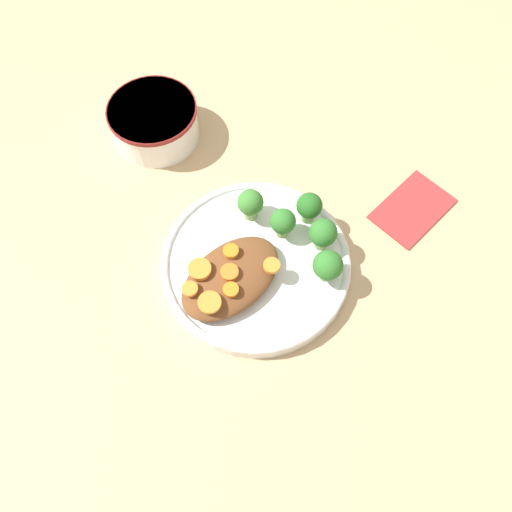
{
  "coord_description": "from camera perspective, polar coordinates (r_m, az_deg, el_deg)",
  "views": [
    {
      "loc": [
        -0.18,
        -0.2,
        0.58
      ],
      "look_at": [
        0.0,
        0.0,
        0.03
      ],
      "focal_mm": 35.0,
      "sensor_mm": 36.0,
      "label": 1
    }
  ],
  "objects": [
    {
      "name": "broccoli_floret_4",
      "position": [
        0.61,
        3.09,
        3.86
      ],
      "size": [
        0.03,
        0.03,
        0.05
      ],
      "color": "#759E51",
      "rests_on": "plate"
    },
    {
      "name": "carrot_slice_1",
      "position": [
        0.57,
        -5.33,
        -5.3
      ],
      "size": [
        0.03,
        0.03,
        0.0
      ],
      "primitive_type": "cylinder",
      "color": "orange",
      "rests_on": "stew_mound"
    },
    {
      "name": "napkin",
      "position": [
        0.71,
        17.48,
        5.24
      ],
      "size": [
        0.11,
        0.07,
        0.01
      ],
      "rotation": [
        0.0,
        0.0,
        0.03
      ],
      "color": "#B73333",
      "rests_on": "ground_plane"
    },
    {
      "name": "broccoli_floret_1",
      "position": [
        0.63,
        5.98,
        5.71
      ],
      "size": [
        0.03,
        0.03,
        0.05
      ],
      "color": "#7FA85B",
      "rests_on": "plate"
    },
    {
      "name": "carrot_slice_4",
      "position": [
        0.59,
        2.07,
        -0.88
      ],
      "size": [
        0.02,
        0.02,
        0.01
      ],
      "primitive_type": "cylinder",
      "color": "orange",
      "rests_on": "stew_mound"
    },
    {
      "name": "broccoli_floret_0",
      "position": [
        0.61,
        7.65,
        2.54
      ],
      "size": [
        0.04,
        0.04,
        0.05
      ],
      "color": "#7FA85B",
      "rests_on": "plate"
    },
    {
      "name": "carrot_slice_3",
      "position": [
        0.59,
        -6.45,
        -1.51
      ],
      "size": [
        0.03,
        0.03,
        0.01
      ],
      "primitive_type": "cylinder",
      "color": "orange",
      "rests_on": "stew_mound"
    },
    {
      "name": "carrot_slice_2",
      "position": [
        0.59,
        -2.89,
        0.54
      ],
      "size": [
        0.02,
        0.02,
        0.01
      ],
      "primitive_type": "cylinder",
      "color": "orange",
      "rests_on": "stew_mound"
    },
    {
      "name": "stew_mound",
      "position": [
        0.6,
        -3.15,
        -2.23
      ],
      "size": [
        0.14,
        0.08,
        0.03
      ],
      "primitive_type": "ellipsoid",
      "color": "brown",
      "rests_on": "plate"
    },
    {
      "name": "plate",
      "position": [
        0.62,
        0.0,
        -0.88
      ],
      "size": [
        0.24,
        0.24,
        0.02
      ],
      "color": "white",
      "rests_on": "ground_plane"
    },
    {
      "name": "carrot_slice_5",
      "position": [
        0.58,
        -7.55,
        -3.75
      ],
      "size": [
        0.02,
        0.02,
        0.01
      ],
      "primitive_type": "cylinder",
      "color": "orange",
      "rests_on": "stew_mound"
    },
    {
      "name": "broccoli_floret_2",
      "position": [
        0.63,
        -0.64,
        5.99
      ],
      "size": [
        0.03,
        0.03,
        0.05
      ],
      "color": "#7FA85B",
      "rests_on": "plate"
    },
    {
      "name": "carrot_slice_0",
      "position": [
        0.57,
        -2.89,
        -3.86
      ],
      "size": [
        0.02,
        0.02,
        0.01
      ],
      "primitive_type": "cylinder",
      "color": "orange",
      "rests_on": "stew_mound"
    },
    {
      "name": "carrot_slice_6",
      "position": [
        0.58,
        -3.33,
        -1.59
      ],
      "size": [
        0.02,
        0.02,
        0.01
      ],
      "primitive_type": "cylinder",
      "color": "orange",
      "rests_on": "stew_mound"
    },
    {
      "name": "broccoli_floret_3",
      "position": [
        0.59,
        8.2,
        -1.11
      ],
      "size": [
        0.04,
        0.04,
        0.05
      ],
      "color": "#759E51",
      "rests_on": "plate"
    },
    {
      "name": "dip_bowl",
      "position": [
        0.74,
        -11.54,
        14.91
      ],
      "size": [
        0.13,
        0.13,
        0.06
      ],
      "color": "white",
      "rests_on": "ground_plane"
    },
    {
      "name": "ground_plane",
      "position": [
        0.64,
        0.0,
        -1.4
      ],
      "size": [
        4.0,
        4.0,
        0.0
      ],
      "primitive_type": "plane",
      "color": "tan"
    }
  ]
}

